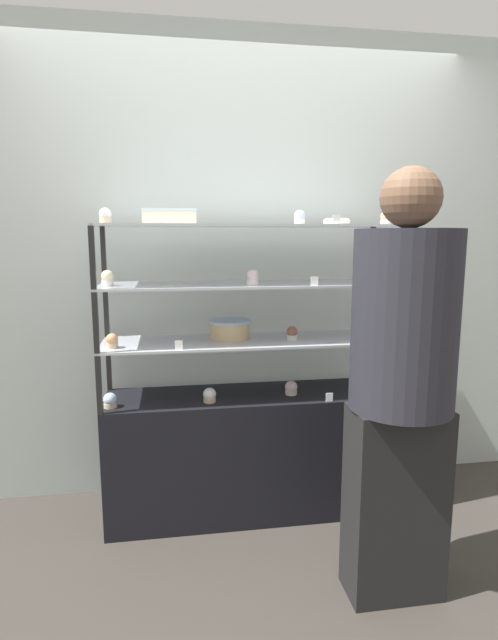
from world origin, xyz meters
TOP-DOWN VIEW (x-y plane):
  - ground_plane at (0.00, 0.00)m, footprint 20.00×20.00m
  - back_wall at (0.00, 0.35)m, footprint 8.00×0.05m
  - display_base at (0.00, 0.00)m, footprint 1.49×0.41m
  - display_riser_lower at (0.00, 0.00)m, footprint 1.49×0.41m
  - display_riser_middle at (0.00, 0.00)m, footprint 1.49×0.41m
  - display_riser_upper at (0.00, 0.00)m, footprint 1.49×0.41m
  - layer_cake_centerpiece at (-0.09, 0.05)m, footprint 0.22×0.22m
  - sheet_cake_frosted at (-0.39, 0.02)m, footprint 0.26×0.13m
  - cupcake_0 at (-0.70, -0.10)m, footprint 0.07×0.07m
  - cupcake_1 at (-0.22, -0.10)m, footprint 0.07×0.07m
  - cupcake_2 at (0.22, -0.04)m, footprint 0.07×0.07m
  - cupcake_3 at (0.68, -0.06)m, footprint 0.07×0.07m
  - price_tag_0 at (0.38, -0.18)m, footprint 0.04×0.00m
  - cupcake_4 at (-0.68, -0.10)m, footprint 0.06×0.06m
  - cupcake_5 at (0.22, -0.04)m, footprint 0.06×0.06m
  - cupcake_6 at (0.67, -0.08)m, footprint 0.06×0.06m
  - price_tag_1 at (-0.36, -0.18)m, footprint 0.04×0.00m
  - cupcake_7 at (-0.69, -0.04)m, footprint 0.06×0.06m
  - cupcake_8 at (-0.00, -0.11)m, footprint 0.06×0.06m
  - cupcake_9 at (0.69, -0.11)m, footprint 0.06×0.06m
  - price_tag_2 at (0.29, -0.18)m, footprint 0.04×0.00m
  - cupcake_10 at (-0.68, -0.11)m, footprint 0.06×0.06m
  - cupcake_11 at (0.24, -0.06)m, footprint 0.06×0.06m
  - cupcake_12 at (0.70, -0.04)m, footprint 0.06×0.06m
  - price_tag_3 at (0.39, -0.18)m, footprint 0.04×0.00m
  - donut_glazed at (0.47, 0.04)m, footprint 0.14×0.14m
  - customer_figure at (0.49, -0.72)m, footprint 0.40×0.40m

SIDE VIEW (x-z plane):
  - ground_plane at x=0.00m, z-range 0.00..0.00m
  - display_base at x=0.00m, z-range 0.00..0.66m
  - price_tag_0 at x=0.38m, z-range 0.66..0.70m
  - cupcake_0 at x=-0.70m, z-range 0.65..0.73m
  - cupcake_1 at x=-0.22m, z-range 0.65..0.73m
  - cupcake_2 at x=0.22m, z-range 0.65..0.73m
  - cupcake_3 at x=0.68m, z-range 0.65..0.73m
  - customer_figure at x=0.49m, z-range 0.06..1.79m
  - display_riser_lower at x=0.00m, z-range 0.78..1.08m
  - price_tag_1 at x=-0.36m, z-range 0.95..0.99m
  - cupcake_4 at x=-0.68m, z-range 0.95..1.02m
  - cupcake_5 at x=0.22m, z-range 0.95..1.02m
  - cupcake_6 at x=0.67m, z-range 0.95..1.02m
  - layer_cake_centerpiece at x=-0.09m, z-range 0.95..1.05m
  - display_riser_middle at x=0.00m, z-range 1.08..1.37m
  - price_tag_2 at x=0.29m, z-range 1.24..1.29m
  - cupcake_7 at x=-0.69m, z-range 1.24..1.32m
  - cupcake_8 at x=0.00m, z-range 1.24..1.32m
  - cupcake_9 at x=0.69m, z-range 1.24..1.32m
  - back_wall at x=0.00m, z-range 0.00..2.60m
  - display_riser_upper at x=0.00m, z-range 1.37..1.66m
  - donut_glazed at x=0.47m, z-range 1.53..1.57m
  - price_tag_3 at x=0.39m, z-range 1.53..1.58m
  - cupcake_10 at x=-0.68m, z-range 1.53..1.60m
  - cupcake_11 at x=0.24m, z-range 1.53..1.60m
  - cupcake_12 at x=0.70m, z-range 1.53..1.60m
  - sheet_cake_frosted at x=-0.39m, z-range 1.53..1.61m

